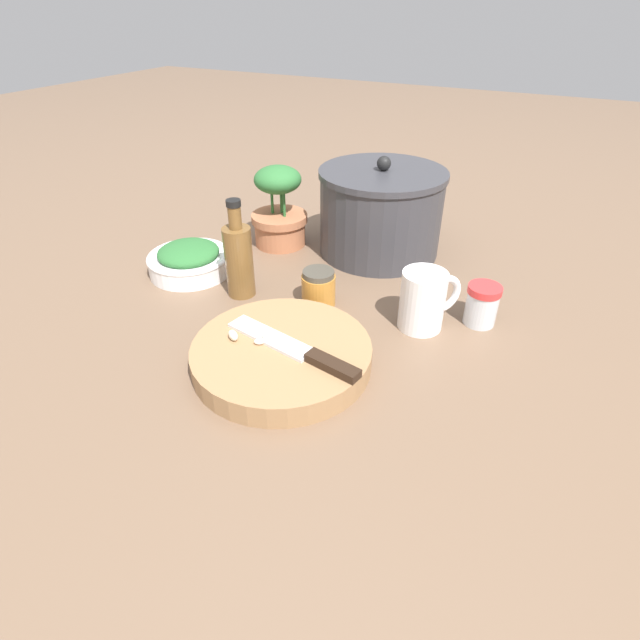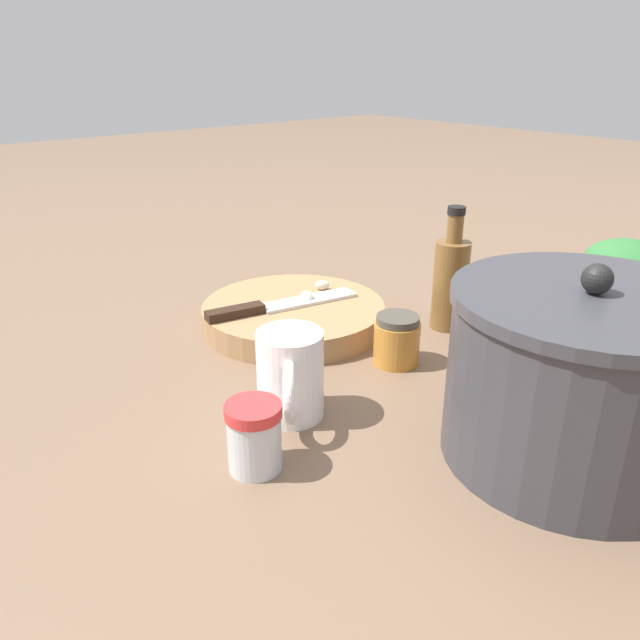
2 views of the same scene
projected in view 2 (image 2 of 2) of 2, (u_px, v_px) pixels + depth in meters
ground_plane at (336, 347)px, 0.86m from camera, size 5.00×5.00×0.00m
cutting_board at (291, 316)px, 0.91m from camera, size 0.27×0.27×0.04m
chef_knife at (274, 306)px, 0.89m from camera, size 0.23×0.07×0.01m
garlic_cloves at (313, 291)px, 0.94m from camera, size 0.07×0.05×0.02m
herb_bowl at (516, 292)px, 0.97m from camera, size 0.16×0.16×0.06m
spice_jar at (254, 436)px, 0.59m from camera, size 0.05×0.05×0.07m
coffee_mug at (290, 376)px, 0.68m from camera, size 0.09×0.10×0.10m
honey_jar at (397, 340)px, 0.80m from camera, size 0.06×0.06×0.07m
oil_bottle at (450, 281)px, 0.89m from camera, size 0.05×0.05×0.18m
stock_pot at (579, 378)px, 0.60m from camera, size 0.26×0.26×0.20m
potted_herb at (616, 316)px, 0.77m from camera, size 0.12×0.12×0.17m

